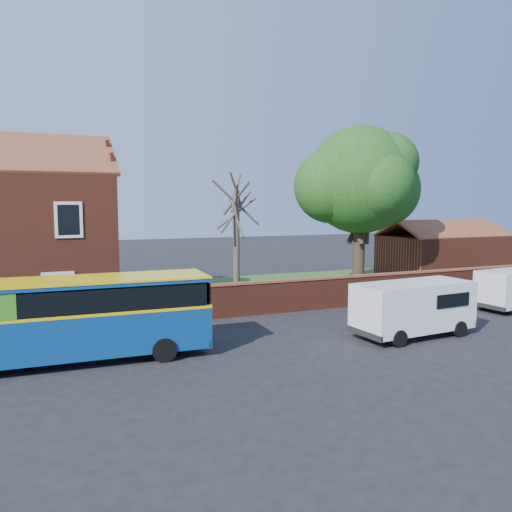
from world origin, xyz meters
name	(u,v)px	position (x,y,z in m)	size (l,w,h in m)	color
ground	(187,375)	(0.00, 0.00, 0.00)	(120.00, 120.00, 0.00)	black
grass_strip	(332,285)	(13.00, 13.00, 0.02)	(26.00, 12.00, 0.04)	#426B28
boundary_wall	(391,287)	(13.00, 7.00, 0.81)	(22.00, 0.38, 1.60)	maroon
outbuilding	(442,255)	(22.00, 13.00, 1.61)	(8.20, 5.06, 4.17)	maroon
bus	(60,316)	(-3.54, 2.72, 1.59)	(9.22, 2.56, 2.80)	navy
van_near	(414,306)	(9.53, 1.05, 1.21)	(5.07, 2.36, 2.16)	white
large_tree	(360,184)	(13.62, 11.06, 6.46)	(8.09, 6.40, 9.87)	black
bare_tree	(236,242)	(5.08, 9.36, 3.33)	(2.43, 2.90, 6.48)	#4C4238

